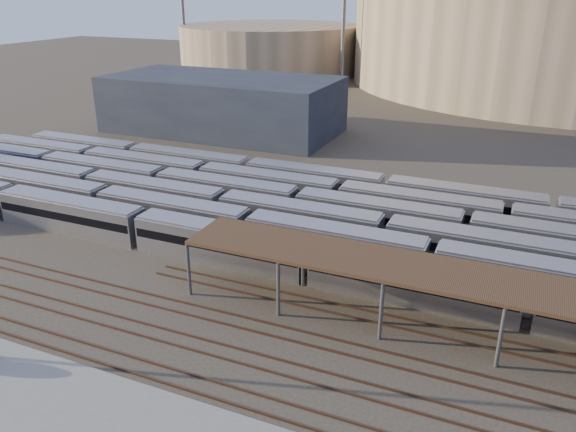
# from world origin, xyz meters

# --- Properties ---
(ground) EXTENTS (420.00, 420.00, 0.00)m
(ground) POSITION_xyz_m (0.00, 0.00, 0.00)
(ground) COLOR #383026
(ground) RESTS_ON ground
(apron) EXTENTS (50.00, 9.00, 0.20)m
(apron) POSITION_xyz_m (-5.00, -15.00, 0.10)
(apron) COLOR gray
(apron) RESTS_ON ground
(subway_trains) EXTENTS (125.40, 23.90, 3.60)m
(subway_trains) POSITION_xyz_m (-1.20, 18.50, 1.80)
(subway_trains) COLOR #BBBBC0
(subway_trains) RESTS_ON ground
(inspection_shed) EXTENTS (60.30, 6.00, 5.30)m
(inspection_shed) POSITION_xyz_m (22.00, 4.00, 4.98)
(inspection_shed) COLOR #55555A
(inspection_shed) RESTS_ON ground
(empty_tracks) EXTENTS (170.00, 9.62, 0.18)m
(empty_tracks) POSITION_xyz_m (0.00, -5.00, 0.09)
(empty_tracks) COLOR #4C3323
(empty_tracks) RESTS_ON ground
(stadium) EXTENTS (124.00, 124.00, 32.50)m
(stadium) POSITION_xyz_m (25.00, 140.00, 16.47)
(stadium) COLOR tan
(stadium) RESTS_ON ground
(secondary_arena) EXTENTS (56.00, 56.00, 14.00)m
(secondary_arena) POSITION_xyz_m (-60.00, 130.00, 7.00)
(secondary_arena) COLOR tan
(secondary_arena) RESTS_ON ground
(service_building) EXTENTS (42.00, 20.00, 10.00)m
(service_building) POSITION_xyz_m (-35.00, 55.00, 5.00)
(service_building) COLOR #1E232D
(service_building) RESTS_ON ground
(floodlight_0) EXTENTS (4.00, 1.00, 38.40)m
(floodlight_0) POSITION_xyz_m (-30.00, 110.00, 20.65)
(floodlight_0) COLOR #55555A
(floodlight_0) RESTS_ON ground
(floodlight_1) EXTENTS (4.00, 1.00, 38.40)m
(floodlight_1) POSITION_xyz_m (-85.00, 120.00, 20.65)
(floodlight_1) COLOR #55555A
(floodlight_1) RESTS_ON ground
(floodlight_3) EXTENTS (4.00, 1.00, 38.40)m
(floodlight_3) POSITION_xyz_m (-10.00, 160.00, 20.65)
(floodlight_3) COLOR #55555A
(floodlight_3) RESTS_ON ground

